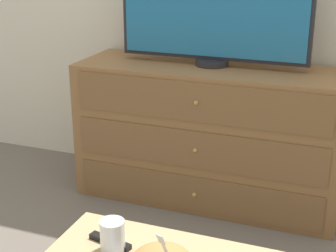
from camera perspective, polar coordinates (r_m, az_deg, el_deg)
ground_plane at (r=3.26m, az=4.50°, el=-5.43°), size 12.00×12.00×0.00m
dresser at (r=2.85m, az=4.53°, el=-0.92°), size 1.44×0.50×0.76m
tv at (r=2.72m, az=5.11°, el=13.12°), size 1.01×0.18×0.61m
drink_cup at (r=1.70m, az=-6.16°, el=-12.19°), size 0.08×0.08×0.11m
remote_control at (r=1.76m, az=-6.43°, el=-12.60°), size 0.16×0.06×0.02m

